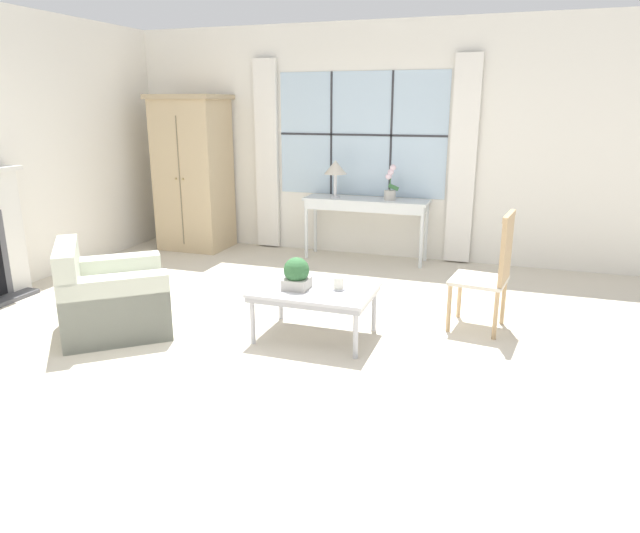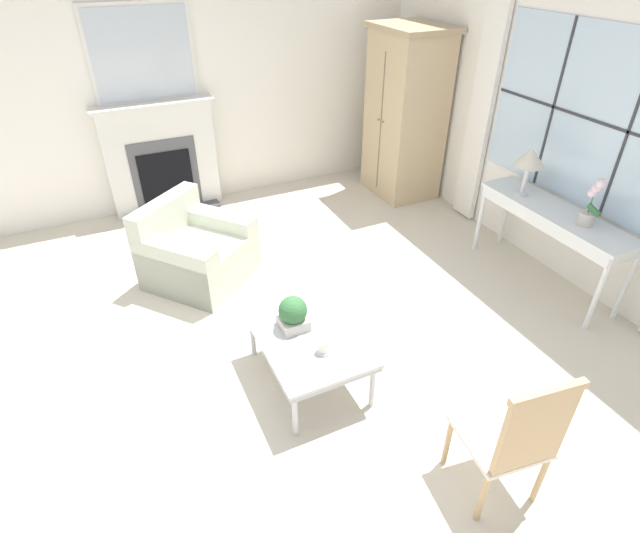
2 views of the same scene
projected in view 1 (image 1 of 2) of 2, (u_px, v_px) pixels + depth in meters
ground_plane at (262, 340)px, 4.64m from camera, size 14.00×14.00×0.00m
wall_back_windowed at (361, 143)px, 7.01m from camera, size 7.20×0.14×2.80m
wall_left at (9, 151)px, 5.75m from camera, size 0.06×7.20×2.80m
armoire at (194, 173)px, 7.42m from camera, size 0.92×0.72×1.97m
console_table at (366, 206)px, 6.89m from camera, size 1.50×0.42×0.76m
table_lamp at (335, 169)px, 6.84m from camera, size 0.27×0.27×0.45m
potted_orchid at (390, 186)px, 6.74m from camera, size 0.18×0.14×0.42m
armchair_upholstered at (111, 300)px, 4.78m from camera, size 1.18×1.18×0.77m
side_chair_wooden at (492, 267)px, 4.71m from camera, size 0.49×0.49×1.01m
coffee_table at (315, 293)px, 4.61m from camera, size 0.95×0.68×0.42m
potted_plant_small at (297, 274)px, 4.55m from camera, size 0.21×0.21×0.26m
pillar_candle at (339, 284)px, 4.55m from camera, size 0.11×0.11×0.12m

